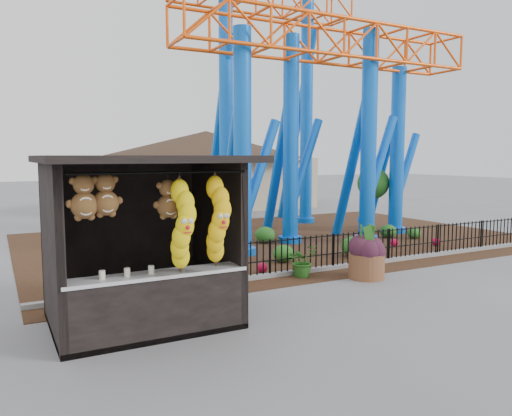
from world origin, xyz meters
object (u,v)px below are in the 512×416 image
roller_coaster (302,67)px  potted_plant (303,261)px  terracotta_planter (366,266)px  prize_booth (144,244)px

roller_coaster → potted_plant: size_ratio=12.83×
roller_coaster → potted_plant: roller_coaster is taller
roller_coaster → terracotta_planter: (-2.16, -6.40, -6.12)m
prize_booth → potted_plant: (4.59, 1.79, -1.09)m
roller_coaster → terracotta_planter: size_ratio=12.02×
roller_coaster → potted_plant: (-3.53, -5.53, -6.01)m
prize_booth → roller_coaster: bearing=42.0°
prize_booth → potted_plant: size_ratio=4.08×
prize_booth → terracotta_planter: (5.96, 0.91, -1.20)m
terracotta_planter → prize_booth: bearing=-171.3°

